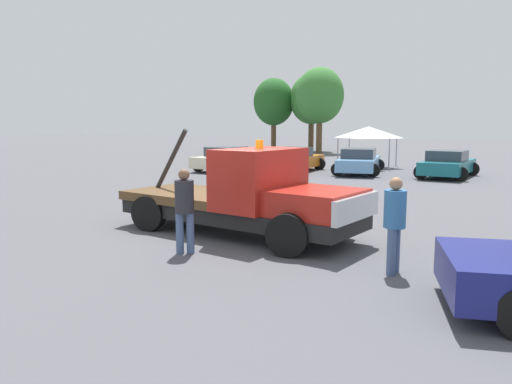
# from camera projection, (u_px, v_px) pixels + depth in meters

# --- Properties ---
(ground_plane) EXTENTS (160.00, 160.00, 0.00)m
(ground_plane) POSITION_uv_depth(u_px,v_px,m) (237.00, 234.00, 12.04)
(ground_plane) COLOR #545459
(tow_truck) EXTENTS (6.51, 3.40, 2.51)m
(tow_truck) POSITION_uv_depth(u_px,v_px,m) (249.00, 198.00, 11.69)
(tow_truck) COLOR black
(tow_truck) RESTS_ON ground
(person_near_truck) EXTENTS (0.38, 0.38, 1.73)m
(person_near_truck) POSITION_uv_depth(u_px,v_px,m) (395.00, 219.00, 8.72)
(person_near_truck) COLOR #475B84
(person_near_truck) RESTS_ON ground
(person_at_hood) EXTENTS (0.39, 0.39, 1.75)m
(person_at_hood) POSITION_uv_depth(u_px,v_px,m) (185.00, 205.00, 10.10)
(person_at_hood) COLOR #475B84
(person_at_hood) RESTS_ON ground
(parked_car_cream) EXTENTS (2.94, 5.06, 1.34)m
(parked_car_cream) POSITION_uv_depth(u_px,v_px,m) (228.00, 159.00, 28.07)
(parked_car_cream) COLOR beige
(parked_car_cream) RESTS_ON ground
(parked_car_orange) EXTENTS (2.62, 4.84, 1.34)m
(parked_car_orange) POSITION_uv_depth(u_px,v_px,m) (294.00, 160.00, 27.32)
(parked_car_orange) COLOR orange
(parked_car_orange) RESTS_ON ground
(parked_car_skyblue) EXTENTS (2.73, 5.01, 1.34)m
(parked_car_skyblue) POSITION_uv_depth(u_px,v_px,m) (359.00, 161.00, 26.26)
(parked_car_skyblue) COLOR #669ED1
(parked_car_skyblue) RESTS_ON ground
(parked_car_teal) EXTENTS (2.94, 4.69, 1.34)m
(parked_car_teal) POSITION_uv_depth(u_px,v_px,m) (448.00, 164.00, 24.40)
(parked_car_teal) COLOR #196670
(parked_car_teal) RESTS_ON ground
(canopy_tent_white) EXTENTS (3.03, 3.03, 2.45)m
(canopy_tent_white) POSITION_uv_depth(u_px,v_px,m) (368.00, 132.00, 29.92)
(canopy_tent_white) COLOR #9E9EA3
(canopy_tent_white) RESTS_ON ground
(tree_left) EXTENTS (3.87, 3.87, 6.91)m
(tree_left) POSITION_uv_depth(u_px,v_px,m) (274.00, 102.00, 47.64)
(tree_left) COLOR brown
(tree_left) RESTS_ON ground
(tree_center) EXTENTS (4.06, 4.06, 7.25)m
(tree_center) POSITION_uv_depth(u_px,v_px,m) (312.00, 99.00, 46.77)
(tree_center) COLOR brown
(tree_center) RESTS_ON ground
(tree_right) EXTENTS (4.18, 4.18, 7.47)m
(tree_right) POSITION_uv_depth(u_px,v_px,m) (320.00, 96.00, 43.38)
(tree_right) COLOR brown
(tree_right) RESTS_ON ground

